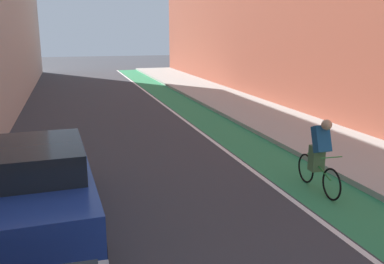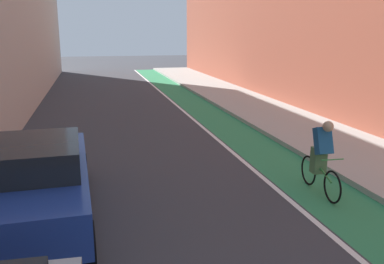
{
  "view_description": "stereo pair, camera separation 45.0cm",
  "coord_description": "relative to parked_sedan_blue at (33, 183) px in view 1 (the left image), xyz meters",
  "views": [
    {
      "loc": [
        -2.09,
        1.67,
        3.36
      ],
      "look_at": [
        0.34,
        9.81,
        1.3
      ],
      "focal_mm": 38.64,
      "sensor_mm": 36.0,
      "label": 1
    },
    {
      "loc": [
        -1.66,
        1.56,
        3.36
      ],
      "look_at": [
        0.34,
        9.81,
        1.3
      ],
      "focal_mm": 38.64,
      "sensor_mm": 36.0,
      "label": 2
    }
  ],
  "objects": [
    {
      "name": "ground_plane",
      "position": [
        2.8,
        7.7,
        -0.79
      ],
      "size": [
        91.06,
        91.06,
        0.0
      ],
      "primitive_type": "plane",
      "color": "#38383D"
    },
    {
      "name": "bike_lane_paint",
      "position": [
        5.86,
        9.7,
        -0.79
      ],
      "size": [
        1.6,
        41.39,
        0.0
      ],
      "primitive_type": "cube",
      "color": "#2D8451",
      "rests_on": "ground"
    },
    {
      "name": "lane_divider_stripe",
      "position": [
        4.96,
        9.7,
        -0.79
      ],
      "size": [
        0.12,
        41.39,
        0.0
      ],
      "primitive_type": "cube",
      "color": "white",
      "rests_on": "ground"
    },
    {
      "name": "sidewalk_right",
      "position": [
        8.24,
        9.7,
        -0.72
      ],
      "size": [
        3.17,
        41.39,
        0.14
      ],
      "primitive_type": "cube",
      "color": "#A8A59E",
      "rests_on": "ground"
    },
    {
      "name": "building_facade_right",
      "position": [
        11.02,
        11.7,
        4.02
      ],
      "size": [
        2.4,
        37.39,
        9.62
      ],
      "primitive_type": "cube",
      "color": "#9E4C38",
      "rests_on": "ground"
    },
    {
      "name": "parked_sedan_blue",
      "position": [
        0.0,
        0.0,
        0.0
      ],
      "size": [
        2.15,
        4.77,
        1.53
      ],
      "color": "navy",
      "rests_on": "ground"
    },
    {
      "name": "cyclist_mid",
      "position": [
        5.74,
        -0.01,
        0.02
      ],
      "size": [
        0.48,
        1.72,
        1.61
      ],
      "color": "black",
      "rests_on": "ground"
    }
  ]
}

